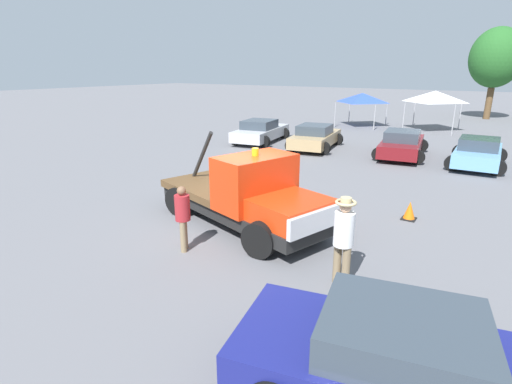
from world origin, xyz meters
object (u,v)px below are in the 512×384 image
(person_at_hood, at_px, (183,214))
(parked_car_maroon, at_px, (402,144))
(foreground_car, at_px, (416,366))
(person_near_truck, at_px, (344,235))
(tow_truck, at_px, (249,197))
(traffic_cone, at_px, (410,211))
(parked_car_skyblue, at_px, (478,153))
(parked_car_silver, at_px, (261,131))
(canopy_tent_blue, at_px, (362,98))
(canopy_tent_white, at_px, (435,97))
(parked_car_tan, at_px, (315,137))
(tree_right, at_px, (496,58))

(person_at_hood, distance_m, parked_car_maroon, 14.22)
(foreground_car, relative_size, person_near_truck, 2.71)
(tow_truck, height_order, traffic_cone, tow_truck)
(parked_car_skyblue, xyz_separation_m, traffic_cone, (-0.96, -8.56, -0.39))
(parked_car_silver, xyz_separation_m, canopy_tent_blue, (2.77, 9.99, 1.49))
(person_near_truck, bearing_deg, canopy_tent_white, -156.81)
(person_near_truck, relative_size, parked_car_maroon, 0.39)
(parked_car_tan, bearing_deg, person_at_hood, -177.43)
(foreground_car, height_order, canopy_tent_blue, canopy_tent_blue)
(foreground_car, distance_m, parked_car_tan, 17.81)
(parked_car_tan, xyz_separation_m, traffic_cone, (7.02, -8.43, -0.39))
(parked_car_silver, bearing_deg, parked_car_tan, -100.88)
(person_near_truck, relative_size, traffic_cone, 3.46)
(person_near_truck, height_order, traffic_cone, person_near_truck)
(tow_truck, bearing_deg, canopy_tent_white, 104.69)
(parked_car_skyblue, height_order, traffic_cone, parked_car_skyblue)
(person_at_hood, bearing_deg, parked_car_tan, -112.73)
(tow_truck, relative_size, parked_car_skyblue, 1.39)
(person_at_hood, bearing_deg, parked_car_silver, -99.19)
(tow_truck, distance_m, parked_car_tan, 12.04)
(parked_car_skyblue, xyz_separation_m, canopy_tent_blue, (-8.88, 9.96, 1.49))
(parked_car_silver, distance_m, parked_car_maroon, 8.22)
(person_at_hood, bearing_deg, tree_right, -131.32)
(foreground_car, distance_m, tree_right, 36.40)
(parked_car_silver, bearing_deg, person_at_hood, -163.80)
(foreground_car, height_order, tree_right, tree_right)
(parked_car_skyblue, height_order, tree_right, tree_right)
(parked_car_skyblue, bearing_deg, parked_car_maroon, 82.40)
(person_at_hood, relative_size, canopy_tent_white, 0.50)
(person_at_hood, distance_m, traffic_cone, 6.68)
(foreground_car, relative_size, canopy_tent_white, 1.58)
(canopy_tent_white, xyz_separation_m, tree_right, (2.76, 9.86, 2.72))
(tree_right, bearing_deg, parked_car_maroon, -96.59)
(traffic_cone, bearing_deg, parked_car_silver, 141.38)
(tow_truck, xyz_separation_m, canopy_tent_blue, (-4.29, 21.64, 1.23))
(tow_truck, distance_m, parked_car_silver, 13.62)
(person_near_truck, relative_size, person_at_hood, 1.16)
(person_at_hood, bearing_deg, parked_car_maroon, -131.41)
(foreground_car, height_order, canopy_tent_white, canopy_tent_white)
(parked_car_maroon, xyz_separation_m, tree_right, (2.32, 20.05, 4.45))
(person_near_truck, bearing_deg, tow_truck, -97.73)
(parked_car_tan, bearing_deg, tow_truck, -172.98)
(parked_car_silver, height_order, traffic_cone, parked_car_silver)
(tow_truck, height_order, canopy_tent_white, canopy_tent_white)
(canopy_tent_blue, height_order, tree_right, tree_right)
(foreground_car, height_order, parked_car_maroon, same)
(traffic_cone, bearing_deg, parked_car_tan, 129.79)
(canopy_tent_white, distance_m, traffic_cone, 19.45)
(parked_car_skyblue, bearing_deg, canopy_tent_blue, 39.92)
(tow_truck, bearing_deg, parked_car_tan, 122.90)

